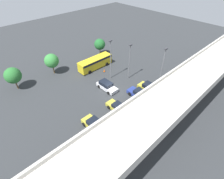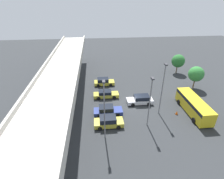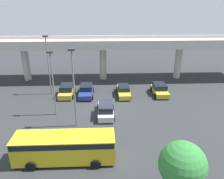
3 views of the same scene
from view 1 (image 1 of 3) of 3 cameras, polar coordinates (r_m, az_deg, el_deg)
The scene contains 15 objects.
ground_plane at distance 34.91m, azimuth 0.33°, elevation -0.81°, with size 114.35×114.35×0.00m, color #2D3033.
highway_overpass at distance 25.93m, azimuth 18.92°, elevation -2.61°, with size 54.55×6.07×7.24m.
parked_car_0 at distance 35.51m, azimuth 11.94°, elevation 0.55°, with size 2.18×4.38×1.61m.
parked_car_1 at distance 33.66m, azimuth 8.89°, elevation -1.47°, with size 2.15×4.69×1.57m.
parked_car_2 at distance 35.28m, azimuth -1.77°, elevation 1.21°, with size 2.11×4.69×1.60m.
parked_car_3 at distance 30.52m, azimuth 2.12°, elevation -6.07°, with size 1.98×4.79×1.41m.
parked_car_4 at distance 28.01m, azimuth -5.80°, elevation -11.34°, with size 2.17×4.36×1.57m.
shuttle_bus at distance 42.04m, azimuth -5.52°, elevation 8.86°, with size 8.58×2.64×2.51m.
lamp_post_near_aisle at distance 34.66m, azimuth 16.15°, elevation 7.33°, with size 0.70×0.35×8.67m.
lamp_post_mid_lot at distance 36.64m, azimuth 5.76°, elevation 9.74°, with size 0.70×0.35×7.89m.
lamp_post_by_overpass at distance 36.33m, azimuth -0.50°, elevation 10.43°, with size 0.70×0.35×8.71m.
tree_front_left at distance 47.44m, azimuth -4.04°, elevation 14.50°, with size 2.90×2.90×4.45m.
tree_front_centre at distance 41.08m, azimuth -19.13°, elevation 8.83°, with size 3.12×3.12×4.78m.
tree_front_right at distance 39.02m, azimuth -29.64°, elevation 3.98°, with size 3.19×3.19×4.78m.
traffic_cone at distance 40.90m, azimuth -2.54°, elevation 6.19°, with size 0.44×0.44×0.70m.
Camera 1 is at (18.87, 19.52, 21.94)m, focal length 28.00 mm.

